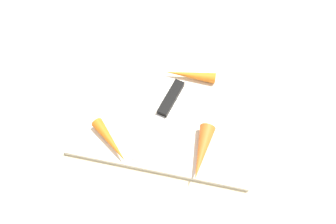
{
  "coord_description": "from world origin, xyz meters",
  "views": [
    {
      "loc": [
        -0.06,
        0.31,
        0.57
      ],
      "look_at": [
        0.0,
        0.0,
        0.01
      ],
      "focal_mm": 32.49,
      "sensor_mm": 36.0,
      "label": 1
    }
  ],
  "objects_px": {
    "cutting_board": "(168,113)",
    "knife": "(168,103)",
    "carrot_shortest": "(111,141)",
    "carrot_longest": "(190,75)",
    "carrot_medium": "(202,152)"
  },
  "relations": [
    {
      "from": "cutting_board",
      "to": "knife",
      "type": "distance_m",
      "value": 0.02
    },
    {
      "from": "knife",
      "to": "carrot_shortest",
      "type": "height_order",
      "value": "carrot_shortest"
    },
    {
      "from": "knife",
      "to": "carrot_shortest",
      "type": "xyz_separation_m",
      "value": [
        0.09,
        0.11,
        0.01
      ]
    },
    {
      "from": "carrot_longest",
      "to": "carrot_medium",
      "type": "bearing_deg",
      "value": 104.13
    },
    {
      "from": "carrot_longest",
      "to": "cutting_board",
      "type": "bearing_deg",
      "value": 70.52
    },
    {
      "from": "carrot_medium",
      "to": "carrot_shortest",
      "type": "distance_m",
      "value": 0.18
    },
    {
      "from": "cutting_board",
      "to": "carrot_longest",
      "type": "height_order",
      "value": "carrot_longest"
    },
    {
      "from": "cutting_board",
      "to": "carrot_longest",
      "type": "bearing_deg",
      "value": -106.77
    },
    {
      "from": "cutting_board",
      "to": "carrot_longest",
      "type": "xyz_separation_m",
      "value": [
        -0.03,
        -0.1,
        0.02
      ]
    },
    {
      "from": "carrot_medium",
      "to": "knife",
      "type": "bearing_deg",
      "value": -135.3
    },
    {
      "from": "cutting_board",
      "to": "carrot_longest",
      "type": "relative_size",
      "value": 3.17
    },
    {
      "from": "carrot_shortest",
      "to": "cutting_board",
      "type": "bearing_deg",
      "value": 85.65
    },
    {
      "from": "carrot_medium",
      "to": "carrot_shortest",
      "type": "relative_size",
      "value": 1.04
    },
    {
      "from": "knife",
      "to": "carrot_medium",
      "type": "bearing_deg",
      "value": 55.01
    },
    {
      "from": "cutting_board",
      "to": "carrot_medium",
      "type": "height_order",
      "value": "carrot_medium"
    }
  ]
}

